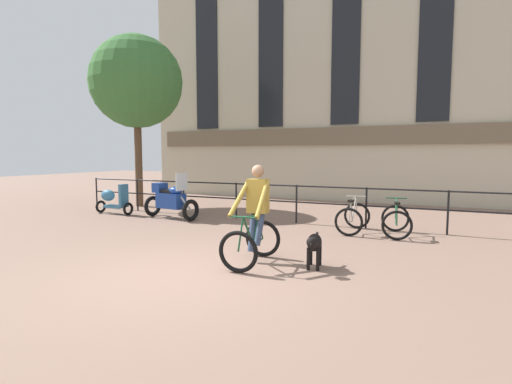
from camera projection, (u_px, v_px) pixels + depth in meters
ground_plane at (185, 274)px, 6.31m from camera, size 60.00×60.00×0.00m
canal_railing at (296, 197)px, 10.91m from camera, size 15.05×0.05×1.05m
building_facade at (348, 59)px, 15.65m from camera, size 18.00×0.72×11.30m
cyclist_with_bike at (254, 219)px, 6.92m from camera, size 0.75×1.21×1.70m
dog at (314, 244)px, 6.56m from camera, size 0.33×0.87×0.59m
parked_motorcycle at (170, 200)px, 11.68m from camera, size 1.80×0.90×1.35m
parked_bicycle_near_lamp at (353, 218)px, 9.64m from camera, size 0.68×1.12×0.86m
parked_bicycle_mid_left at (396, 220)px, 9.21m from camera, size 0.81×1.19×0.86m
parked_scooter at (113, 199)px, 12.59m from camera, size 1.29×0.45×0.96m
tree_canalside_left at (136, 82)px, 14.13m from camera, size 3.25×3.25×6.06m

